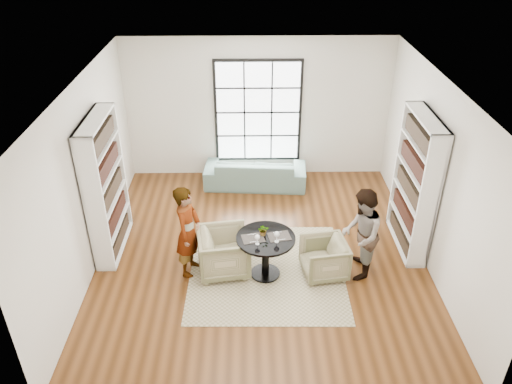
{
  "coord_description": "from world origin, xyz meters",
  "views": [
    {
      "loc": [
        -0.19,
        -6.84,
        5.29
      ],
      "look_at": [
        -0.08,
        0.4,
        1.02
      ],
      "focal_mm": 35.0,
      "sensor_mm": 36.0,
      "label": 1
    }
  ],
  "objects_px": {
    "armchair_left": "(224,252)",
    "armchair_right": "(324,258)",
    "person_right": "(361,234)",
    "wine_glass_right": "(277,235)",
    "person_left": "(188,231)",
    "flower_centerpiece": "(263,230)",
    "pedestal_table": "(266,248)",
    "wine_glass_left": "(257,237)",
    "sofa": "(255,172)"
  },
  "relations": [
    {
      "from": "sofa",
      "to": "armchair_left",
      "type": "relative_size",
      "value": 2.59
    },
    {
      "from": "person_left",
      "to": "wine_glass_left",
      "type": "height_order",
      "value": "person_left"
    },
    {
      "from": "person_right",
      "to": "armchair_left",
      "type": "bearing_deg",
      "value": -81.38
    },
    {
      "from": "pedestal_table",
      "to": "flower_centerpiece",
      "type": "relative_size",
      "value": 4.99
    },
    {
      "from": "pedestal_table",
      "to": "armchair_right",
      "type": "distance_m",
      "value": 0.97
    },
    {
      "from": "person_left",
      "to": "wine_glass_right",
      "type": "height_order",
      "value": "person_left"
    },
    {
      "from": "flower_centerpiece",
      "to": "sofa",
      "type": "bearing_deg",
      "value": 91.68
    },
    {
      "from": "pedestal_table",
      "to": "wine_glass_left",
      "type": "xyz_separation_m",
      "value": [
        -0.13,
        -0.18,
        0.33
      ]
    },
    {
      "from": "wine_glass_left",
      "to": "wine_glass_right",
      "type": "xyz_separation_m",
      "value": [
        0.3,
        0.06,
        0.01
      ]
    },
    {
      "from": "sofa",
      "to": "wine_glass_right",
      "type": "relative_size",
      "value": 11.31
    },
    {
      "from": "person_left",
      "to": "armchair_right",
      "type": "bearing_deg",
      "value": -78.08
    },
    {
      "from": "person_left",
      "to": "wine_glass_right",
      "type": "relative_size",
      "value": 8.39
    },
    {
      "from": "pedestal_table",
      "to": "wine_glass_right",
      "type": "height_order",
      "value": "wine_glass_right"
    },
    {
      "from": "flower_centerpiece",
      "to": "armchair_right",
      "type": "bearing_deg",
      "value": -2.75
    },
    {
      "from": "pedestal_table",
      "to": "armchair_left",
      "type": "height_order",
      "value": "same"
    },
    {
      "from": "person_left",
      "to": "armchair_left",
      "type": "bearing_deg",
      "value": -75.22
    },
    {
      "from": "pedestal_table",
      "to": "armchair_left",
      "type": "relative_size",
      "value": 1.14
    },
    {
      "from": "sofa",
      "to": "wine_glass_right",
      "type": "xyz_separation_m",
      "value": [
        0.28,
        -3.09,
        0.57
      ]
    },
    {
      "from": "armchair_left",
      "to": "armchair_right",
      "type": "bearing_deg",
      "value": -102.4
    },
    {
      "from": "armchair_left",
      "to": "wine_glass_right",
      "type": "height_order",
      "value": "wine_glass_right"
    },
    {
      "from": "person_left",
      "to": "wine_glass_right",
      "type": "distance_m",
      "value": 1.4
    },
    {
      "from": "wine_glass_right",
      "to": "person_left",
      "type": "bearing_deg",
      "value": 170.22
    },
    {
      "from": "person_left",
      "to": "person_right",
      "type": "distance_m",
      "value": 2.71
    },
    {
      "from": "armchair_left",
      "to": "pedestal_table",
      "type": "bearing_deg",
      "value": -108.8
    },
    {
      "from": "armchair_right",
      "to": "armchair_left",
      "type": "bearing_deg",
      "value": -102.27
    },
    {
      "from": "pedestal_table",
      "to": "person_right",
      "type": "distance_m",
      "value": 1.51
    },
    {
      "from": "armchair_right",
      "to": "person_left",
      "type": "xyz_separation_m",
      "value": [
        -2.16,
        0.11,
        0.47
      ]
    },
    {
      "from": "pedestal_table",
      "to": "armchair_right",
      "type": "relative_size",
      "value": 1.34
    },
    {
      "from": "wine_glass_left",
      "to": "person_right",
      "type": "bearing_deg",
      "value": 6.61
    },
    {
      "from": "wine_glass_left",
      "to": "person_left",
      "type": "bearing_deg",
      "value": 164.73
    },
    {
      "from": "armchair_left",
      "to": "armchair_right",
      "type": "relative_size",
      "value": 1.17
    },
    {
      "from": "sofa",
      "to": "person_left",
      "type": "height_order",
      "value": "person_left"
    },
    {
      "from": "pedestal_table",
      "to": "wine_glass_right",
      "type": "xyz_separation_m",
      "value": [
        0.16,
        -0.12,
        0.34
      ]
    },
    {
      "from": "armchair_right",
      "to": "wine_glass_left",
      "type": "height_order",
      "value": "wine_glass_left"
    },
    {
      "from": "person_right",
      "to": "wine_glass_right",
      "type": "bearing_deg",
      "value": -72.91
    },
    {
      "from": "wine_glass_right",
      "to": "flower_centerpiece",
      "type": "distance_m",
      "value": 0.27
    },
    {
      "from": "pedestal_table",
      "to": "flower_centerpiece",
      "type": "distance_m",
      "value": 0.3
    },
    {
      "from": "person_left",
      "to": "flower_centerpiece",
      "type": "distance_m",
      "value": 1.18
    },
    {
      "from": "person_right",
      "to": "sofa",
      "type": "bearing_deg",
      "value": -139.94
    },
    {
      "from": "wine_glass_right",
      "to": "wine_glass_left",
      "type": "bearing_deg",
      "value": -168.97
    },
    {
      "from": "person_right",
      "to": "flower_centerpiece",
      "type": "xyz_separation_m",
      "value": [
        -1.53,
        0.05,
        0.06
      ]
    },
    {
      "from": "sofa",
      "to": "person_right",
      "type": "distance_m",
      "value": 3.4
    },
    {
      "from": "sofa",
      "to": "wine_glass_right",
      "type": "distance_m",
      "value": 3.15
    },
    {
      "from": "armchair_right",
      "to": "wine_glass_left",
      "type": "xyz_separation_m",
      "value": [
        -1.07,
        -0.19,
        0.55
      ]
    },
    {
      "from": "armchair_left",
      "to": "armchair_right",
      "type": "distance_m",
      "value": 1.61
    },
    {
      "from": "pedestal_table",
      "to": "person_left",
      "type": "xyz_separation_m",
      "value": [
        -1.22,
        0.12,
        0.25
      ]
    },
    {
      "from": "sofa",
      "to": "flower_centerpiece",
      "type": "distance_m",
      "value": 2.96
    },
    {
      "from": "armchair_right",
      "to": "flower_centerpiece",
      "type": "bearing_deg",
      "value": -101.19
    },
    {
      "from": "pedestal_table",
      "to": "person_left",
      "type": "height_order",
      "value": "person_left"
    },
    {
      "from": "wine_glass_left",
      "to": "wine_glass_right",
      "type": "relative_size",
      "value": 0.93
    }
  ]
}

